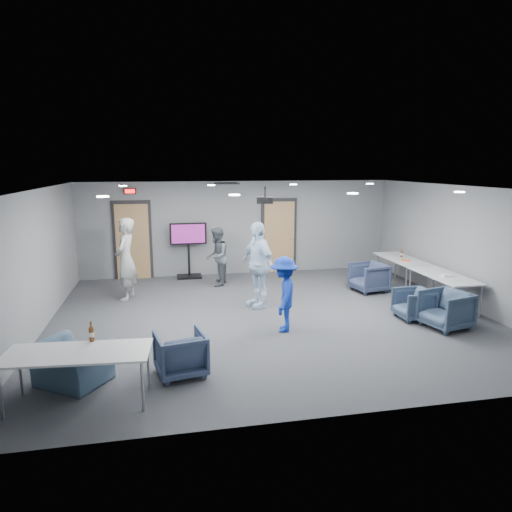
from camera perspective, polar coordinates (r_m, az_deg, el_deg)
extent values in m
plane|color=#33363A|center=(9.77, 1.67, -7.52)|extent=(9.00, 9.00, 0.00)
plane|color=white|center=(9.25, 1.77, 8.51)|extent=(9.00, 9.00, 0.00)
cube|color=slate|center=(13.29, -2.18, 3.52)|extent=(9.00, 0.02, 2.70)
cube|color=slate|center=(5.72, 10.88, -7.28)|extent=(9.00, 0.02, 2.70)
cube|color=slate|center=(9.49, -25.79, -0.77)|extent=(0.02, 8.00, 2.70)
cube|color=slate|center=(11.31, 24.54, 1.12)|extent=(0.02, 8.00, 2.70)
cube|color=black|center=(13.17, -15.16, 1.87)|extent=(1.06, 0.06, 2.24)
cube|color=#A67850|center=(13.13, -15.16, 1.71)|extent=(0.90, 0.05, 2.10)
cylinder|color=#999CA1|center=(13.07, -13.63, 1.52)|extent=(0.04, 0.10, 0.04)
cube|color=black|center=(13.54, 2.87, 2.51)|extent=(1.06, 0.06, 2.24)
cube|color=#A67850|center=(13.51, 2.91, 2.36)|extent=(0.90, 0.05, 2.10)
cylinder|color=#999CA1|center=(13.56, 4.39, 2.16)|extent=(0.04, 0.10, 0.04)
cube|color=black|center=(12.99, -15.48, 7.82)|extent=(0.32, 0.06, 0.16)
cube|color=#FF0C0C|center=(12.95, -15.49, 7.81)|extent=(0.26, 0.02, 0.11)
cube|color=black|center=(11.92, -3.70, 9.05)|extent=(0.60, 0.60, 0.03)
cylinder|color=white|center=(7.27, -18.62, 7.04)|extent=(0.18, 0.18, 0.02)
cylinder|color=white|center=(10.85, -16.30, 8.40)|extent=(0.18, 0.18, 0.02)
cylinder|color=white|center=(7.30, -2.72, 7.63)|extent=(0.18, 0.18, 0.02)
cylinder|color=white|center=(10.87, -5.62, 8.80)|extent=(0.18, 0.18, 0.02)
cylinder|color=white|center=(7.85, 11.99, 7.66)|extent=(0.18, 0.18, 0.02)
cylinder|color=white|center=(11.25, 4.69, 8.90)|extent=(0.18, 0.18, 0.02)
cylinder|color=white|center=(8.84, 24.10, 7.31)|extent=(0.18, 0.18, 0.02)
cylinder|color=white|center=(11.95, 14.05, 8.75)|extent=(0.18, 0.18, 0.02)
imported|color=#9EA19F|center=(11.15, -15.96, -0.40)|extent=(0.62, 0.80, 1.95)
imported|color=#525B62|center=(12.06, -4.93, -0.06)|extent=(0.77, 0.89, 1.56)
imported|color=#C6E3FF|center=(10.18, 0.22, -1.09)|extent=(0.85, 1.23, 1.93)
imported|color=#1935A4|center=(8.75, 3.49, -4.79)|extent=(0.81, 1.06, 1.46)
imported|color=#323B56|center=(11.87, 13.91, -2.59)|extent=(0.93, 0.91, 0.73)
imported|color=#334258|center=(10.06, 19.09, -5.70)|extent=(0.71, 0.69, 0.63)
imported|color=#35465C|center=(9.72, 22.61, -6.21)|extent=(0.98, 0.96, 0.74)
imported|color=#394663|center=(7.18, -9.41, -11.94)|extent=(0.85, 0.86, 0.67)
imported|color=#3E566C|center=(7.33, -22.20, -12.35)|extent=(1.28, 1.25, 0.63)
cube|color=silver|center=(12.65, 17.71, -0.33)|extent=(0.76, 1.82, 0.03)
cylinder|color=#999CA1|center=(13.30, 14.77, -1.22)|extent=(0.04, 0.04, 0.70)
cylinder|color=#999CA1|center=(11.88, 18.27, -2.91)|extent=(0.04, 0.04, 0.70)
cylinder|color=#999CA1|center=(13.57, 17.04, -1.10)|extent=(0.04, 0.04, 0.70)
cylinder|color=#999CA1|center=(12.18, 20.72, -2.73)|extent=(0.04, 0.04, 0.70)
cube|color=silver|center=(11.07, 22.44, -2.28)|extent=(0.79, 1.88, 0.03)
cylinder|color=#999CA1|center=(11.70, 18.71, -3.15)|extent=(0.04, 0.04, 0.70)
cylinder|color=#999CA1|center=(10.30, 23.48, -5.44)|extent=(0.04, 0.04, 0.70)
cylinder|color=#999CA1|center=(12.02, 21.30, -2.95)|extent=(0.04, 0.04, 0.70)
cylinder|color=#999CA1|center=(10.66, 26.26, -5.12)|extent=(0.04, 0.04, 0.70)
cube|color=silver|center=(6.59, -21.46, -11.22)|extent=(1.95, 0.94, 0.03)
cylinder|color=#999CA1|center=(6.85, -13.35, -13.15)|extent=(0.04, 0.04, 0.70)
cylinder|color=#999CA1|center=(7.27, -27.40, -12.71)|extent=(0.04, 0.04, 0.70)
cylinder|color=#999CA1|center=(6.29, -14.01, -15.50)|extent=(0.04, 0.04, 0.70)
cylinder|color=#999CA1|center=(6.74, -29.30, -14.80)|extent=(0.04, 0.04, 0.70)
cylinder|color=#582E0F|center=(6.86, -19.87, -9.19)|extent=(0.07, 0.07, 0.20)
cylinder|color=#582E0F|center=(6.81, -19.95, -8.06)|extent=(0.03, 0.03, 0.09)
cylinder|color=beige|center=(6.86, -19.87, -9.19)|extent=(0.07, 0.07, 0.07)
cylinder|color=#582E0F|center=(12.78, 17.74, 0.21)|extent=(0.06, 0.06, 0.16)
cylinder|color=#582E0F|center=(12.76, 17.77, 0.71)|extent=(0.02, 0.02, 0.07)
cylinder|color=beige|center=(12.78, 17.74, 0.21)|extent=(0.06, 0.06, 0.05)
cube|color=#DC6137|center=(12.28, 18.21, -0.53)|extent=(0.23, 0.19, 0.04)
cube|color=silver|center=(10.93, 22.78, -2.26)|extent=(0.23, 0.17, 0.05)
cube|color=black|center=(13.14, -8.32, -2.54)|extent=(0.68, 0.49, 0.06)
cylinder|color=black|center=(13.01, -8.40, 0.03)|extent=(0.06, 0.06, 1.17)
cube|color=black|center=(12.91, -8.48, 2.79)|extent=(1.02, 0.07, 0.60)
cube|color=#6D1867|center=(12.86, -8.47, 2.76)|extent=(0.92, 0.01, 0.53)
cylinder|color=black|center=(9.99, 1.15, 8.03)|extent=(0.04, 0.04, 0.22)
cube|color=black|center=(10.00, 1.14, 7.00)|extent=(0.42, 0.38, 0.14)
cylinder|color=black|center=(9.85, 1.35, 6.93)|extent=(0.08, 0.06, 0.08)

